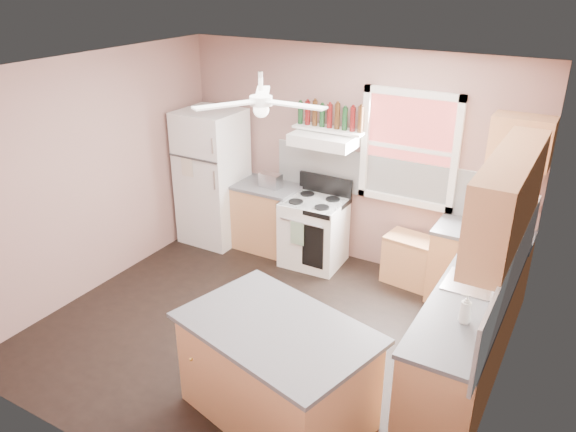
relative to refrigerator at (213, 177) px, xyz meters
The scene contains 32 objects.
floor 2.56m from the refrigerator, 40.83° to the right, with size 4.50×4.50×0.00m, color black.
ceiling 2.99m from the refrigerator, 40.83° to the right, with size 4.50×4.50×0.00m, color white.
wall_back 1.92m from the refrigerator, 14.33° to the left, with size 4.50×0.05×2.70m, color #89645B.
wall_right 4.39m from the refrigerator, 20.94° to the right, with size 0.05×4.00×2.70m, color #89645B.
wall_left 1.69m from the refrigerator, 106.60° to the right, with size 0.05×4.00×2.70m, color #89645B.
backsplash_back 2.31m from the refrigerator, 10.58° to the left, with size 2.90×0.03×0.55m, color white.
backsplash_right 4.24m from the refrigerator, 17.34° to the right, with size 0.03×2.60×0.55m, color white.
window_view 2.68m from the refrigerator, ahead, with size 1.00×0.02×1.20m, color maroon.
window_frame 2.68m from the refrigerator, ahead, with size 1.16×0.07×1.36m, color white.
refrigerator is the anchor object (origin of this frame).
base_cabinet_left 0.90m from the refrigerator, 10.37° to the left, with size 0.90×0.60×0.86m, color tan.
counter_left 0.76m from the refrigerator, 10.37° to the left, with size 0.92×0.62×0.04m, color #4E4E51.
toaster 0.87m from the refrigerator, ahead, with size 0.28×0.16×0.18m, color silver.
stove 1.60m from the refrigerator, ahead, with size 0.73×0.64×0.86m, color white.
range_hood 1.74m from the refrigerator, ahead, with size 0.78×0.50×0.14m, color white.
bottle_shelf 1.80m from the refrigerator, 11.00° to the left, with size 0.90×0.26×0.03m, color white.
cart 2.83m from the refrigerator, ahead, with size 0.58×0.39×0.58m, color tan.
base_cabinet_corner 3.59m from the refrigerator, ahead, with size 1.00×0.60×0.86m, color tan.
base_cabinet_right 3.99m from the refrigerator, 18.57° to the right, with size 0.60×2.20×0.86m, color tan.
counter_corner 3.56m from the refrigerator, ahead, with size 1.02×0.62×0.04m, color #4E4E51.
counter_right 3.96m from the refrigerator, 18.62° to the right, with size 0.62×2.22×0.04m, color #4E4E51.
sink 3.90m from the refrigerator, 15.83° to the right, with size 0.55×0.45×0.03m, color silver.
faucet 4.05m from the refrigerator, 15.21° to the right, with size 0.03×0.03×0.14m, color silver.
upper_cabinet_right 4.12m from the refrigerator, 15.29° to the right, with size 0.33×1.80×0.76m, color tan.
upper_cabinet_corner 3.90m from the refrigerator, ahead, with size 0.60×0.33×0.52m, color tan.
paper_towel 3.91m from the refrigerator, ahead, with size 0.12×0.12×0.26m, color white.
island 3.58m from the refrigerator, 44.76° to the right, with size 1.48×0.93×0.86m, color tan.
island_top 3.54m from the refrigerator, 44.76° to the right, with size 1.56×1.02×0.04m, color #4E4E51.
ceiling_fan_hub 2.84m from the refrigerator, 40.83° to the right, with size 0.20×0.20×0.08m, color white.
soap_bottle 4.16m from the refrigerator, 24.00° to the right, with size 0.10×0.10×0.26m, color silver.
red_caddy 3.89m from the refrigerator, ahead, with size 0.18×0.12×0.10m, color red.
wine_bottles 1.88m from the refrigerator, 10.97° to the left, with size 0.86×0.06×0.31m.
Camera 1 is at (2.65, -4.11, 3.53)m, focal length 35.00 mm.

